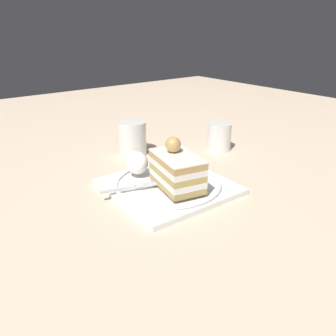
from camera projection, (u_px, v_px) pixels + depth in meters
ground_plane at (169, 182)px, 0.77m from camera, size 2.40×2.40×0.00m
dessert_plate at (168, 185)px, 0.73m from camera, size 0.25×0.25×0.02m
cake_slice at (177, 169)px, 0.69m from camera, size 0.10×0.13×0.10m
whipped_cream_dollop at (137, 163)px, 0.75m from camera, size 0.05×0.05×0.05m
fork at (131, 187)px, 0.69m from camera, size 0.12×0.04×0.00m
drink_glass_near at (133, 140)px, 0.92m from camera, size 0.07×0.07×0.09m
drink_glass_far at (219, 138)px, 0.95m from camera, size 0.06×0.06×0.08m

